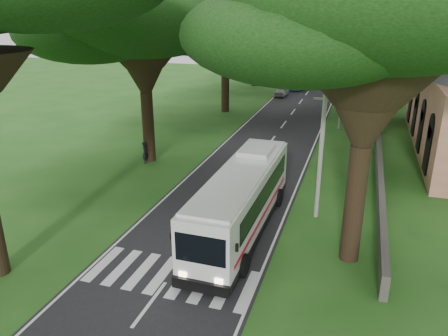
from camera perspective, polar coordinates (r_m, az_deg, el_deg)
The scene contains 17 objects.
ground at distance 21.70m, azimuth -4.83°, elevation -11.14°, with size 140.00×140.00×0.00m, color #1F4F16.
road at distance 44.13m, azimuth 7.56°, elevation 5.33°, with size 8.00×120.00×0.04m, color black.
crosswalk at distance 20.17m, azimuth -7.04°, elevation -13.93°, with size 8.00×3.00×0.01m, color silver.
property_wall at distance 42.44m, azimuth 19.40°, elevation 4.56°, with size 0.35×50.00×1.20m, color #383533.
pole_near at distance 24.17m, azimuth 12.59°, elevation 2.69°, with size 1.60×0.24×8.00m.
pole_mid at distance 43.65m, azimuth 15.28°, elevation 10.24°, with size 1.60×0.24×8.00m.
pole_far at distance 63.46m, azimuth 16.33°, elevation 13.10°, with size 1.60×0.24×8.00m.
tree_l_mida at distance 32.82m, azimuth -10.75°, elevation 19.08°, with size 14.76×14.76×14.00m.
tree_l_midb at distance 49.31m, azimuth 0.18°, elevation 20.97°, with size 15.44×15.44×15.23m.
tree_l_far at distance 66.92m, azimuth 4.24°, elevation 20.38°, with size 13.98×13.98×14.52m.
tree_r_near at distance 19.03m, azimuth 19.38°, elevation 19.34°, with size 13.30×13.30×14.31m.
tree_r_midb at distance 55.04m, azimuth 19.04°, elevation 20.05°, with size 16.07×16.07×15.51m.
coach_bus at distance 22.85m, azimuth 2.34°, elevation -4.03°, with size 2.93×11.91×3.50m.
distant_car_a at distance 59.74m, azimuth 7.53°, elevation 9.87°, with size 1.43×3.55×1.21m, color #9F9EA2.
distant_car_b at distance 64.65m, azimuth 9.83°, elevation 10.63°, with size 1.48×4.25×1.40m, color navy.
distant_car_c at distance 80.84m, azimuth 13.28°, elevation 12.25°, with size 1.80×4.43×1.29m, color maroon.
pedestrian at distance 33.86m, azimuth -10.26°, elevation 2.01°, with size 0.62×0.41×1.69m, color black.
Camera 1 is at (7.29, -17.03, 11.31)m, focal length 35.00 mm.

